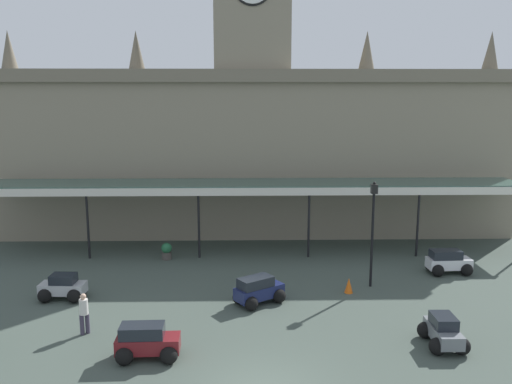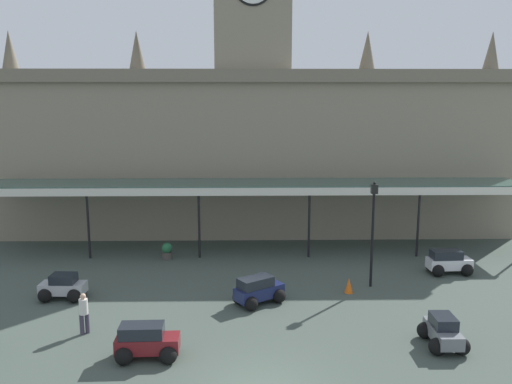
% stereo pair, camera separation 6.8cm
% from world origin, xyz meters
% --- Properties ---
extents(station_building, '(33.96, 6.20, 19.88)m').
position_xyz_m(station_building, '(0.00, 20.97, 6.38)').
color(station_building, gray).
rests_on(station_building, ground).
extents(entrance_canopy, '(31.76, 3.26, 4.18)m').
position_xyz_m(entrance_canopy, '(-0.00, 15.65, 4.03)').
color(entrance_canopy, '#38564C').
rests_on(entrance_canopy, ground).
extents(car_white_estate, '(2.29, 1.62, 1.27)m').
position_xyz_m(car_white_estate, '(10.19, 11.35, 0.56)').
color(car_white_estate, silver).
rests_on(car_white_estate, ground).
extents(car_silver_sedan, '(2.09, 1.58, 1.19)m').
position_xyz_m(car_silver_sedan, '(-8.92, 8.18, 0.50)').
color(car_silver_sedan, '#B2B5BA').
rests_on(car_silver_sedan, ground).
extents(car_maroon_estate, '(2.28, 1.58, 1.27)m').
position_xyz_m(car_maroon_estate, '(-4.03, 2.48, 0.56)').
color(car_maroon_estate, maroon).
rests_on(car_maroon_estate, ground).
extents(car_grey_sedan, '(1.53, 2.05, 1.19)m').
position_xyz_m(car_grey_sedan, '(6.91, 3.19, 0.50)').
color(car_grey_sedan, slate).
rests_on(car_grey_sedan, ground).
extents(car_navy_estate, '(2.43, 2.26, 1.27)m').
position_xyz_m(car_navy_estate, '(0.08, 7.44, 0.56)').
color(car_navy_estate, '#19214C').
rests_on(car_navy_estate, ground).
extents(pedestrian_beside_cars, '(0.35, 0.34, 1.67)m').
position_xyz_m(pedestrian_beside_cars, '(-6.85, 4.50, 0.91)').
color(pedestrian_beside_cars, '#3F384C').
rests_on(pedestrian_beside_cars, ground).
extents(victorian_lamppost, '(0.30, 0.30, 5.23)m').
position_xyz_m(victorian_lamppost, '(5.66, 9.53, 3.23)').
color(victorian_lamppost, black).
rests_on(victorian_lamppost, ground).
extents(traffic_cone, '(0.40, 0.40, 0.73)m').
position_xyz_m(traffic_cone, '(4.42, 8.68, 0.36)').
color(traffic_cone, orange).
rests_on(traffic_cone, ground).
extents(planter_by_canopy, '(0.60, 0.60, 0.96)m').
position_xyz_m(planter_by_canopy, '(-5.01, 14.11, 0.49)').
color(planter_by_canopy, '#47423D').
rests_on(planter_by_canopy, ground).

